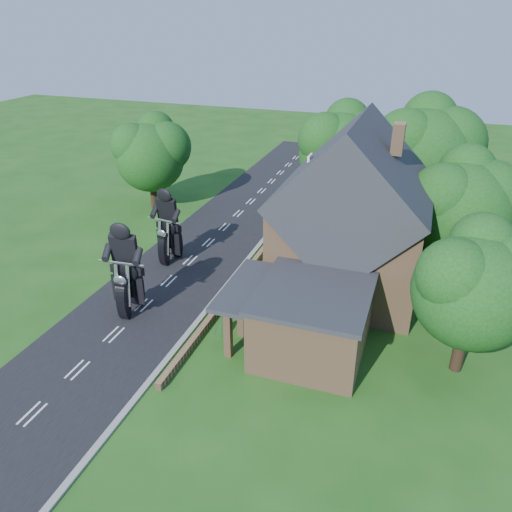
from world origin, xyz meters
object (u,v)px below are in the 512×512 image
(garden_wall, at_px, (245,275))
(annex, at_px, (310,319))
(house, at_px, (351,221))
(motorcycle_lead, at_px, (131,299))
(motorcycle_follow, at_px, (171,251))

(garden_wall, bearing_deg, annex, -46.16)
(house, relative_size, motorcycle_lead, 5.82)
(annex, distance_m, motorcycle_lead, 10.18)
(motorcycle_follow, bearing_deg, house, -170.18)
(motorcycle_follow, bearing_deg, motorcycle_lead, 105.44)
(garden_wall, height_order, house, house)
(house, xyz_separation_m, annex, (-0.62, -6.80, -2.58))
(house, distance_m, annex, 7.30)
(garden_wall, distance_m, annex, 8.19)
(annex, distance_m, motorcycle_follow, 12.74)
(motorcycle_lead, xyz_separation_m, motorcycle_follow, (-0.89, 6.28, -0.05))
(garden_wall, relative_size, house, 2.15)
(garden_wall, bearing_deg, house, 9.17)
(garden_wall, relative_size, motorcycle_lead, 12.51)
(garden_wall, distance_m, motorcycle_follow, 5.50)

